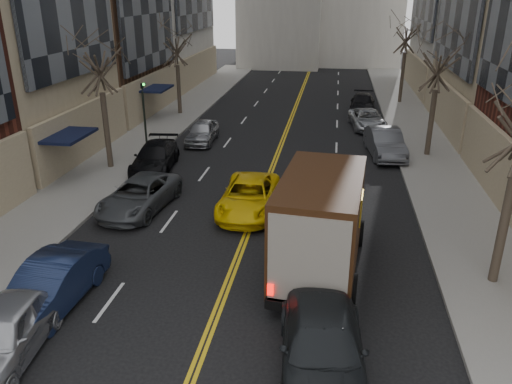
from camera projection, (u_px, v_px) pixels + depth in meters
The scene contains 19 objects.
sidewalk_left at pixel (152, 134), 33.99m from camera, with size 4.00×66.00×0.15m, color slate.
sidewalk_right at pixel (425, 146), 31.40m from camera, with size 4.00×66.00×0.15m, color slate.
tree_lf_mid at pixel (97, 45), 25.10m from camera, with size 3.20×3.20×8.91m.
tree_lf_far at pixel (176, 35), 37.21m from camera, with size 3.20×3.20×8.12m.
tree_rt_mid at pixel (441, 49), 27.30m from camera, with size 3.20×3.20×8.32m.
tree_rt_far at pixel (408, 22), 40.80m from camera, with size 3.20×3.20×9.11m.
traffic_signal at pixel (144, 111), 28.15m from camera, with size 0.29×0.26×4.70m.
ups_truck at pixel (322, 222), 16.98m from camera, with size 3.23×6.93×3.69m.
observer_sedan at pixel (322, 345), 12.74m from camera, with size 2.62×5.54×1.56m.
taxi at pixel (249, 196), 22.09m from camera, with size 2.36×5.12×1.42m, color yellow.
pedestrian at pixel (306, 212), 20.41m from camera, with size 0.55×0.36×1.52m, color black.
parked_lf_a at pixel (5, 332), 13.23m from camera, with size 1.81×4.50×1.53m, color #B4B7BD.
parked_lf_b at pixel (51, 285), 15.34m from camera, with size 1.62×4.64×1.53m, color #101934.
parked_lf_c at pixel (139, 195), 22.23m from camera, with size 2.30×4.99×1.39m, color #45484C.
parked_lf_d at pixel (155, 157), 27.20m from camera, with size 2.01×4.95×1.44m, color black.
parked_lf_e at pixel (202, 132), 32.12m from camera, with size 1.66×4.14×1.41m, color #A0A2A7.
parked_rt_a at pixel (385, 143), 29.41m from camera, with size 1.73×4.95×1.63m, color #484A4F.
parked_rt_b at pixel (367, 119), 35.38m from camera, with size 2.18×4.74×1.32m, color #B0B4B8.
parked_rt_c at pixel (363, 103), 40.34m from camera, with size 1.91×4.69×1.36m, color black.
Camera 1 is at (3.19, -4.47, 9.21)m, focal length 35.00 mm.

